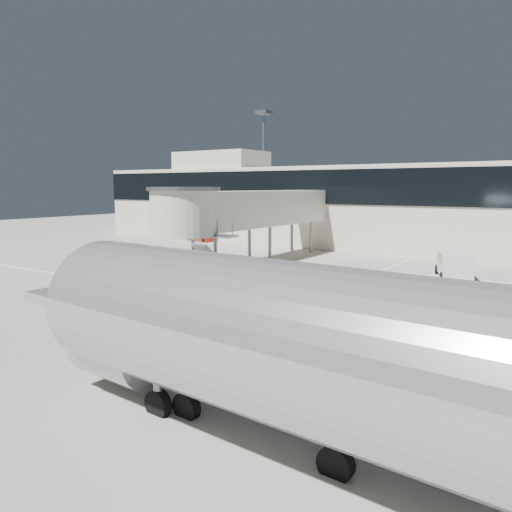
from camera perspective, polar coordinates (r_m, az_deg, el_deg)
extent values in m
plane|color=#B2AD9F|center=(26.81, -10.30, -5.24)|extent=(140.00, 140.00, 0.00)
cube|color=white|center=(28.23, -7.47, -4.49)|extent=(40.00, 0.15, 0.02)
cube|color=white|center=(33.68, 0.43, -2.38)|extent=(40.00, 0.15, 0.02)
cube|color=white|center=(39.63, 6.03, -0.86)|extent=(40.00, 0.15, 0.02)
cube|color=white|center=(31.74, 10.52, -3.16)|extent=(0.15, 30.00, 0.02)
cube|color=white|center=(40.71, -10.59, -0.72)|extent=(0.15, 30.00, 0.02)
cube|color=beige|center=(51.99, 13.39, 5.49)|extent=(64.00, 12.00, 8.00)
cube|color=black|center=(46.34, 10.80, 7.76)|extent=(64.00, 0.12, 3.20)
cube|color=beige|center=(59.16, -4.01, 10.81)|extent=(10.00, 6.00, 2.00)
cylinder|color=slate|center=(62.83, 0.88, 9.29)|extent=(0.36, 0.36, 15.00)
cube|color=slate|center=(63.44, 0.89, 16.08)|extent=(1.60, 1.60, 0.40)
cube|color=beige|center=(40.38, 0.41, 5.47)|extent=(3.00, 18.00, 2.80)
cylinder|color=beige|center=(33.27, -8.22, 4.85)|extent=(4.40, 4.40, 3.00)
cylinder|color=slate|center=(33.22, -8.28, 7.61)|extent=(4.80, 4.80, 0.25)
cylinder|color=slate|center=(35.68, -7.17, 0.48)|extent=(0.28, 0.28, 2.90)
cylinder|color=slate|center=(34.41, -4.66, 0.24)|extent=(0.28, 0.28, 2.90)
cylinder|color=slate|center=(41.17, -0.75, 1.54)|extent=(0.28, 0.28, 2.90)
cylinder|color=slate|center=(40.07, 1.60, 1.36)|extent=(0.28, 0.28, 2.90)
cylinder|color=slate|center=(47.06, 4.11, 2.33)|extent=(0.28, 0.28, 2.90)
cylinder|color=slate|center=(46.10, 6.27, 2.19)|extent=(0.28, 0.28, 2.90)
cube|color=slate|center=(31.31, -5.77, -2.78)|extent=(1.40, 2.60, 0.50)
cube|color=slate|center=(31.54, -5.11, -0.20)|extent=(1.20, 2.60, 2.06)
cube|color=slate|center=(32.48, -3.58, 2.28)|extent=(1.40, 1.20, 0.12)
cube|color=maroon|center=(26.54, 1.71, -4.10)|extent=(2.45, 1.60, 0.56)
cube|color=silver|center=(25.87, 3.02, -3.58)|extent=(0.89, 1.16, 0.33)
cube|color=black|center=(26.90, 0.75, -2.71)|extent=(0.34, 0.94, 0.85)
cylinder|color=black|center=(26.73, -0.36, -4.49)|extent=(0.64, 0.37, 0.60)
cylinder|color=black|center=(27.53, 1.55, -4.12)|extent=(0.64, 0.37, 0.60)
cylinder|color=black|center=(25.65, 1.89, -5.03)|extent=(0.64, 0.37, 0.60)
cylinder|color=black|center=(26.49, 3.80, -4.62)|extent=(0.64, 0.37, 0.60)
cube|color=black|center=(28.78, 13.39, -3.42)|extent=(2.98, 2.16, 0.11)
cube|color=black|center=(28.81, 13.38, -3.73)|extent=(2.66, 1.88, 0.22)
cube|color=black|center=(29.88, 10.96, -3.19)|extent=(0.61, 0.28, 0.07)
cylinder|color=black|center=(29.01, 11.18, -3.95)|extent=(0.33, 0.22, 0.30)
cylinder|color=black|center=(29.90, 12.74, -3.64)|extent=(0.33, 0.22, 0.30)
cylinder|color=black|center=(27.81, 14.04, -4.55)|extent=(0.33, 0.22, 0.30)
cylinder|color=black|center=(28.74, 15.58, -4.21)|extent=(0.33, 0.22, 0.30)
cylinder|color=black|center=(29.10, 10.71, -2.41)|extent=(0.06, 0.06, 0.80)
cylinder|color=black|center=(29.98, 12.28, -2.15)|extent=(0.06, 0.06, 0.80)
cylinder|color=black|center=(27.45, 14.65, -3.16)|extent=(0.06, 0.06, 0.80)
cylinder|color=black|center=(28.38, 16.19, -2.85)|extent=(0.06, 0.06, 0.80)
cube|color=#121B38|center=(28.80, 13.11, -3.05)|extent=(0.43, 0.41, 0.24)
cube|color=maroon|center=(28.49, 12.81, -3.00)|extent=(0.41, 0.39, 0.40)
cube|color=#88664A|center=(29.12, 13.04, -2.84)|extent=(0.50, 0.40, 0.33)
cube|color=#88664A|center=(28.77, 13.24, -2.93)|extent=(0.51, 0.46, 0.37)
cube|color=maroon|center=(29.01, 13.48, -2.86)|extent=(0.43, 0.37, 0.36)
cube|color=#121B38|center=(28.65, 12.94, -2.96)|extent=(0.52, 0.47, 0.38)
cube|color=#48484D|center=(28.57, 15.17, -3.11)|extent=(0.44, 0.37, 0.34)
cube|color=maroon|center=(28.42, 13.27, -3.09)|extent=(0.43, 0.41, 0.35)
cube|color=#88664A|center=(28.73, 12.40, -2.91)|extent=(0.39, 0.36, 0.39)
cube|color=#88664A|center=(27.92, 14.45, -3.32)|extent=(0.50, 0.37, 0.36)
cube|color=black|center=(27.13, -11.87, -3.88)|extent=(3.42, 2.24, 0.13)
cube|color=black|center=(27.17, -11.86, -4.27)|extent=(3.06, 1.94, 0.26)
cube|color=black|center=(28.81, -13.87, -3.57)|extent=(0.73, 0.25, 0.08)
cylinder|color=black|center=(27.81, -14.28, -4.51)|extent=(0.38, 0.22, 0.36)
cylinder|color=black|center=(28.49, -11.78, -4.13)|extent=(0.38, 0.22, 0.36)
cylinder|color=black|center=(25.94, -11.92, -5.33)|extent=(0.38, 0.22, 0.36)
cylinder|color=black|center=(26.67, -9.31, -4.89)|extent=(0.38, 0.22, 0.36)
cylinder|color=#FFF60D|center=(27.99, -14.75, -2.62)|extent=(0.07, 0.07, 0.94)
cylinder|color=#FFF60D|center=(28.67, -12.26, -2.29)|extent=(0.07, 0.07, 0.94)
cylinder|color=#FFF60D|center=(25.41, -11.50, -3.58)|extent=(0.07, 0.07, 0.94)
cylinder|color=#FFF60D|center=(26.16, -8.85, -3.19)|extent=(0.07, 0.07, 0.94)
cube|color=#A0744D|center=(26.94, -12.51, -3.22)|extent=(0.68, 0.59, 0.57)
cube|color=#A0744D|center=(27.80, -11.96, -3.05)|extent=(0.74, 0.69, 0.40)
cube|color=#A0744D|center=(27.03, -13.08, -3.36)|extent=(0.67, 0.58, 0.43)
cube|color=#A0744D|center=(26.82, -12.33, -3.37)|extent=(0.55, 0.59, 0.47)
cube|color=#A0744D|center=(27.24, -13.31, -3.22)|extent=(0.63, 0.67, 0.48)
cube|color=#A0744D|center=(26.21, -10.73, -3.56)|extent=(0.58, 0.65, 0.51)
cube|color=#A0744D|center=(27.78, -12.41, -3.10)|extent=(0.76, 0.59, 0.37)
cube|color=#A0744D|center=(27.88, -13.52, -2.89)|extent=(0.63, 0.59, 0.56)
cube|color=black|center=(28.94, -14.25, -3.14)|extent=(3.74, 2.85, 0.13)
cube|color=black|center=(28.98, -14.24, -3.53)|extent=(3.33, 2.49, 0.28)
cube|color=black|center=(30.91, -15.49, -2.80)|extent=(0.76, 0.39, 0.09)
cylinder|color=black|center=(29.90, -16.33, -3.69)|extent=(0.41, 0.29, 0.38)
cylinder|color=black|center=(30.35, -13.60, -3.42)|extent=(0.41, 0.29, 0.38)
cylinder|color=black|center=(27.71, -14.91, -4.55)|extent=(0.41, 0.29, 0.38)
cylinder|color=black|center=(28.20, -11.99, -4.24)|extent=(0.41, 0.29, 0.38)
cylinder|color=#FFF60D|center=(30.14, -16.64, -1.82)|extent=(0.08, 0.08, 1.01)
cylinder|color=#FFF60D|center=(30.59, -13.93, -1.57)|extent=(0.08, 0.08, 1.01)
cylinder|color=#FFF60D|center=(27.12, -14.69, -2.81)|extent=(0.08, 0.08, 1.01)
cylinder|color=#FFF60D|center=(27.62, -11.72, -2.52)|extent=(0.08, 0.08, 1.01)
cube|color=#A0744D|center=(29.35, -14.56, -2.47)|extent=(0.74, 0.64, 0.39)
cube|color=#A0744D|center=(28.89, -13.82, -2.39)|extent=(0.72, 0.70, 0.61)
cube|color=#A0744D|center=(29.75, -14.69, -2.33)|extent=(0.74, 0.73, 0.39)
cube|color=#A0744D|center=(28.58, -14.88, -2.70)|extent=(0.86, 0.80, 0.45)
imported|color=#BAF81A|center=(25.35, -7.92, -3.92)|extent=(0.68, 0.48, 1.76)
cube|color=silver|center=(35.58, 21.68, -0.82)|extent=(3.23, 4.80, 1.44)
cube|color=silver|center=(37.58, 21.26, -0.79)|extent=(1.79, 1.07, 0.83)
cube|color=black|center=(35.71, 21.67, -0.19)|extent=(2.67, 3.24, 0.57)
cylinder|color=black|center=(34.12, 20.49, -2.24)|extent=(0.43, 0.67, 0.63)
cylinder|color=black|center=(34.37, 23.41, -2.32)|extent=(0.43, 0.67, 0.63)
cylinder|color=black|center=(37.03, 19.97, -1.44)|extent=(0.43, 0.67, 0.63)
cylinder|color=black|center=(37.26, 22.67, -1.53)|extent=(0.43, 0.67, 0.63)
cube|color=maroon|center=(56.04, -6.20, 2.50)|extent=(4.10, 2.54, 1.51)
cube|color=black|center=(54.57, -5.19, 3.37)|extent=(1.29, 1.61, 0.53)
cylinder|color=black|center=(56.86, -7.58, 2.10)|extent=(0.65, 0.40, 0.60)
cylinder|color=black|center=(57.64, -6.42, 2.19)|extent=(0.65, 0.40, 0.60)
cylinder|color=black|center=(54.54, -5.95, 1.87)|extent=(0.65, 0.40, 0.60)
cylinder|color=black|center=(55.36, -4.76, 1.98)|extent=(0.65, 0.40, 0.60)
cylinder|color=#B3B4B7|center=(10.94, 5.20, -10.12)|extent=(14.54, 4.57, 3.58)
cube|color=#B3B4B7|center=(14.11, -11.95, -6.10)|extent=(9.10, 3.12, 0.31)
cylinder|color=#B3B4B7|center=(15.48, -15.07, -9.94)|extent=(2.82, 2.24, 2.06)
cube|color=#B3B4B7|center=(15.25, -15.18, -7.05)|extent=(0.73, 0.27, 0.98)
cylinder|color=slate|center=(13.87, -7.96, -15.85)|extent=(0.27, 0.27, 0.98)
cylinder|color=black|center=(13.96, -7.94, -16.69)|extent=(0.82, 0.34, 0.81)
cylinder|color=slate|center=(11.41, 9.11, -21.44)|extent=(0.27, 0.27, 0.98)
cylinder|color=black|center=(11.52, 9.08, -22.41)|extent=(0.82, 0.34, 0.81)
cylinder|color=slate|center=(14.05, -11.16, -14.61)|extent=(0.25, 0.25, 1.43)
cylinder|color=black|center=(14.23, -11.11, -16.27)|extent=(0.82, 0.34, 0.81)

